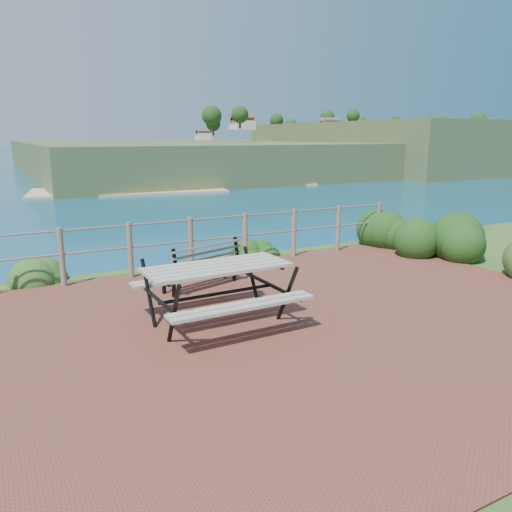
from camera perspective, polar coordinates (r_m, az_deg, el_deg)
The scene contains 9 objects.
ground at distance 6.74m, azimuth 2.99°, elevation -8.24°, with size 10.00×7.00×0.12m, color brown.
safety_railing at distance 9.48m, azimuth -7.47°, elevation 1.72°, with size 9.40×0.10×1.00m.
distant_bay at distance 272.67m, azimuth 12.44°, elevation 12.40°, with size 290.00×232.36×24.00m.
picnic_table at distance 6.72m, azimuth -4.44°, elevation -3.67°, with size 1.93×1.66×0.81m.
park_bench at distance 8.36m, azimuth -6.41°, elevation -0.19°, with size 1.45×0.75×0.79m.
shrub_right_front at distance 11.11m, azimuth 19.89°, elevation -0.27°, with size 1.39×1.39×1.97m, color #123C12.
shrub_right_edge at distance 12.15m, azimuth 15.53°, elevation 1.18°, with size 1.21×1.21×1.73m, color #123C12.
shrub_lip_west at distance 9.72m, azimuth -23.11°, elevation -2.47°, with size 0.88×0.88×0.67m, color #2C5B22.
shrub_lip_east at distance 10.88m, azimuth 0.07°, elevation 0.27°, with size 0.81×0.81×0.56m, color #123C12.
Camera 1 is at (-3.25, -5.34, 2.50)m, focal length 35.00 mm.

